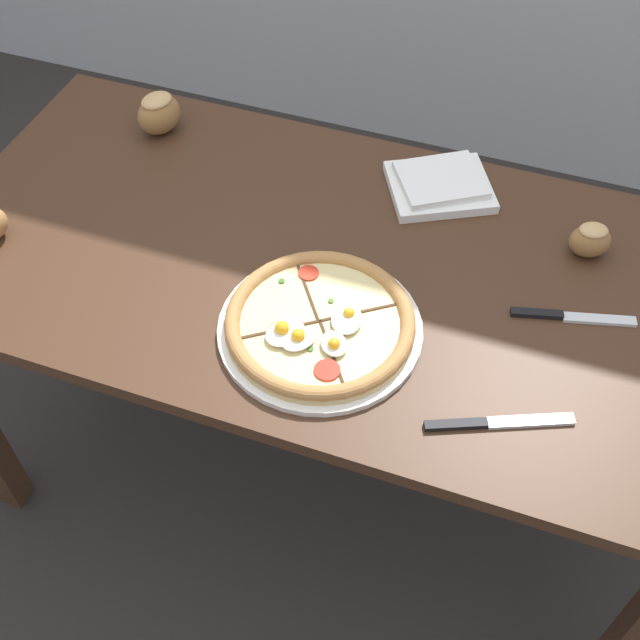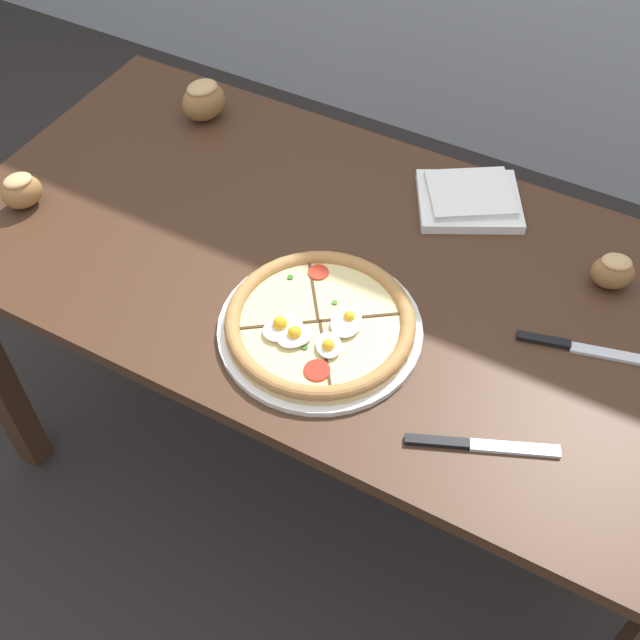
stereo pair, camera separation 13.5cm
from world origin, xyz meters
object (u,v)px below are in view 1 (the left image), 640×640
pizza (320,324)px  knife_spare (497,423)px  napkin_folded (440,185)px  bread_piece_far (590,240)px  bread_piece_near (159,113)px  knife_main (571,317)px  dining_table (326,299)px

pizza → knife_spare: size_ratio=1.56×
napkin_folded → bread_piece_far: 0.31m
bread_piece_near → bread_piece_far: 0.92m
bread_piece_near → bread_piece_far: bread_piece_near is taller
bread_piece_near → knife_main: 0.95m
bread_piece_far → pizza: bearing=-139.7°
bread_piece_near → pizza: bearing=-39.1°
pizza → knife_main: bearing=23.3°
bread_piece_near → napkin_folded: bearing=0.9°
pizza → knife_spare: (0.32, -0.08, -0.02)m
pizza → knife_spare: bearing=-14.4°
dining_table → napkin_folded: napkin_folded is taller
dining_table → napkin_folded: size_ratio=5.96×
dining_table → knife_spare: bearing=-33.5°
pizza → bread_piece_far: 0.53m
pizza → napkin_folded: 0.44m
dining_table → pizza: pizza is taller
dining_table → bread_piece_near: (-0.47, 0.25, 0.15)m
knife_spare → bread_piece_far: bearing=56.2°
napkin_folded → knife_spare: size_ratio=1.12×
dining_table → napkin_folded: (0.15, 0.26, 0.12)m
knife_main → knife_spare: size_ratio=0.95×
napkin_folded → bread_piece_far: bearing=-14.9°
dining_table → pizza: size_ratio=4.27×
bread_piece_near → knife_main: bread_piece_near is taller
napkin_folded → knife_spare: 0.55m
dining_table → bread_piece_near: bread_piece_near is taller
dining_table → bread_piece_far: (0.45, 0.18, 0.14)m
dining_table → knife_main: size_ratio=7.04×
dining_table → knife_main: (0.45, 0.01, 0.11)m
dining_table → bread_piece_far: bread_piece_far is taller
napkin_folded → bread_piece_near: bread_piece_near is taller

